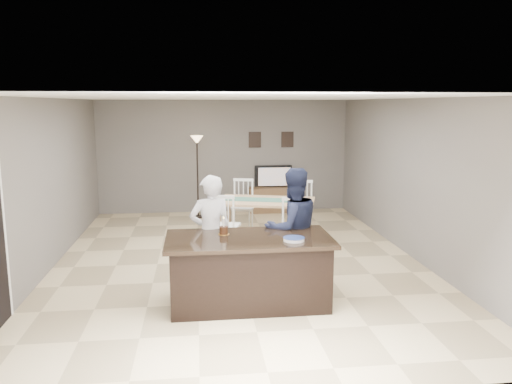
{
  "coord_description": "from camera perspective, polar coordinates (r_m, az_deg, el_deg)",
  "views": [
    {
      "loc": [
        -0.65,
        -8.03,
        2.61
      ],
      "look_at": [
        0.27,
        -0.3,
        1.23
      ],
      "focal_mm": 35.0,
      "sensor_mm": 36.0,
      "label": 1
    }
  ],
  "objects": [
    {
      "name": "kitchen_island",
      "position": [
        6.62,
        -0.81,
        -8.92
      ],
      "size": [
        2.15,
        1.1,
        0.9
      ],
      "color": "black",
      "rests_on": "floor"
    },
    {
      "name": "man",
      "position": [
        7.12,
        4.2,
        -4.15
      ],
      "size": [
        0.99,
        0.87,
        1.73
      ],
      "primitive_type": "imported",
      "rotation": [
        0.0,
        0.0,
        3.43
      ],
      "color": "#1A1F39",
      "rests_on": "floor"
    },
    {
      "name": "picture_frames",
      "position": [
        12.17,
        1.75,
        6.01
      ],
      "size": [
        1.1,
        0.02,
        0.38
      ],
      "color": "black",
      "rests_on": "room_shell"
    },
    {
      "name": "floor",
      "position": [
        8.47,
        -2.08,
        -7.89
      ],
      "size": [
        8.0,
        8.0,
        0.0
      ],
      "primitive_type": "plane",
      "color": "#D3B987",
      "rests_on": "ground"
    },
    {
      "name": "tv_console",
      "position": [
        12.16,
        2.09,
        -0.89
      ],
      "size": [
        1.2,
        0.4,
        0.6
      ],
      "primitive_type": "cube",
      "color": "brown",
      "rests_on": "floor"
    },
    {
      "name": "woman",
      "position": [
        7.01,
        -5.2,
        -4.72
      ],
      "size": [
        0.68,
        0.53,
        1.65
      ],
      "primitive_type": "imported",
      "rotation": [
        0.0,
        0.0,
        3.38
      ],
      "color": "silver",
      "rests_on": "floor"
    },
    {
      "name": "floor_lamp",
      "position": [
        11.47,
        -6.74,
        4.29
      ],
      "size": [
        0.28,
        0.28,
        1.89
      ],
      "color": "black",
      "rests_on": "floor"
    },
    {
      "name": "tv_screen_glow",
      "position": [
        12.06,
        2.11,
        1.76
      ],
      "size": [
        0.78,
        0.0,
        0.78
      ],
      "primitive_type": "plane",
      "rotation": [
        1.57,
        0.0,
        3.14
      ],
      "color": "orange",
      "rests_on": "tv_console"
    },
    {
      "name": "plate_stack",
      "position": [
        6.34,
        4.35,
        -5.39
      ],
      "size": [
        0.27,
        0.27,
        0.04
      ],
      "color": "white",
      "rests_on": "kitchen_island"
    },
    {
      "name": "birthday_cake",
      "position": [
        6.64,
        -3.71,
        -4.38
      ],
      "size": [
        0.15,
        0.15,
        0.24
      ],
      "color": "gold",
      "rests_on": "kitchen_island"
    },
    {
      "name": "room_shell",
      "position": [
        8.11,
        -2.16,
        3.46
      ],
      "size": [
        8.0,
        8.0,
        8.0
      ],
      "color": "slate",
      "rests_on": "floor"
    },
    {
      "name": "dining_table",
      "position": [
        9.35,
        1.15,
        -1.79
      ],
      "size": [
        2.17,
        2.38,
        1.08
      ],
      "rotation": [
        0.0,
        0.0,
        -0.28
      ],
      "color": "tan",
      "rests_on": "floor"
    },
    {
      "name": "television",
      "position": [
        12.14,
        2.05,
        1.78
      ],
      "size": [
        0.91,
        0.12,
        0.53
      ],
      "primitive_type": "imported",
      "rotation": [
        0.0,
        0.0,
        3.14
      ],
      "color": "black",
      "rests_on": "tv_console"
    }
  ]
}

